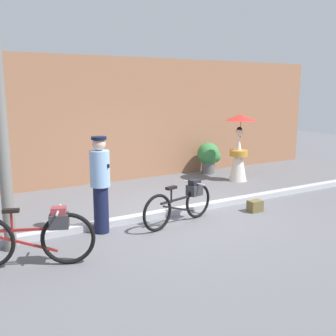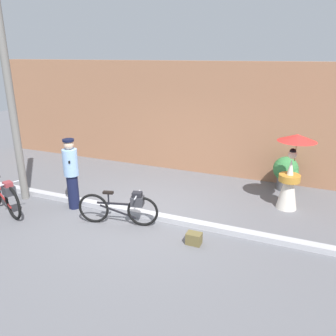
{
  "view_description": "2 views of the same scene",
  "coord_description": "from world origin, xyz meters",
  "px_view_note": "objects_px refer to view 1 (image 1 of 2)",
  "views": [
    {
      "loc": [
        -4.03,
        -6.55,
        2.47
      ],
      "look_at": [
        0.15,
        0.66,
        0.81
      ],
      "focal_mm": 42.44,
      "sensor_mm": 36.0,
      "label": 1
    },
    {
      "loc": [
        3.17,
        -6.09,
        3.5
      ],
      "look_at": [
        0.56,
        0.14,
        1.19
      ],
      "focal_mm": 35.69,
      "sensor_mm": 36.0,
      "label": 2
    }
  ],
  "objects_px": {
    "person_officer": "(100,182)",
    "backpack_on_pavement": "(255,206)",
    "bicycle_near_officer": "(182,202)",
    "potted_plant_by_door": "(209,156)",
    "person_with_parasol": "(239,147)",
    "bicycle_far_side": "(33,236)"
  },
  "relations": [
    {
      "from": "backpack_on_pavement",
      "to": "potted_plant_by_door",
      "type": "bearing_deg",
      "value": 68.51
    },
    {
      "from": "bicycle_near_officer",
      "to": "person_with_parasol",
      "type": "distance_m",
      "value": 3.95
    },
    {
      "from": "bicycle_far_side",
      "to": "person_officer",
      "type": "xyz_separation_m",
      "value": [
        1.31,
        0.82,
        0.46
      ]
    },
    {
      "from": "potted_plant_by_door",
      "to": "bicycle_far_side",
      "type": "bearing_deg",
      "value": -146.2
    },
    {
      "from": "person_with_parasol",
      "to": "backpack_on_pavement",
      "type": "xyz_separation_m",
      "value": [
        -1.55,
        -2.39,
        -0.82
      ]
    },
    {
      "from": "bicycle_near_officer",
      "to": "potted_plant_by_door",
      "type": "distance_m",
      "value": 4.58
    },
    {
      "from": "potted_plant_by_door",
      "to": "backpack_on_pavement",
      "type": "relative_size",
      "value": 3.19
    },
    {
      "from": "person_with_parasol",
      "to": "backpack_on_pavement",
      "type": "relative_size",
      "value": 6.23
    },
    {
      "from": "person_officer",
      "to": "backpack_on_pavement",
      "type": "relative_size",
      "value": 5.83
    },
    {
      "from": "person_officer",
      "to": "bicycle_near_officer",
      "type": "bearing_deg",
      "value": -10.63
    },
    {
      "from": "person_officer",
      "to": "backpack_on_pavement",
      "type": "height_order",
      "value": "person_officer"
    },
    {
      "from": "bicycle_far_side",
      "to": "bicycle_near_officer",
      "type": "bearing_deg",
      "value": 10.84
    },
    {
      "from": "bicycle_far_side",
      "to": "person_officer",
      "type": "height_order",
      "value": "person_officer"
    },
    {
      "from": "bicycle_far_side",
      "to": "potted_plant_by_door",
      "type": "distance_m",
      "value": 7.07
    },
    {
      "from": "bicycle_near_officer",
      "to": "backpack_on_pavement",
      "type": "relative_size",
      "value": 5.91
    },
    {
      "from": "bicycle_near_officer",
      "to": "person_with_parasol",
      "type": "xyz_separation_m",
      "value": [
        3.22,
        2.23,
        0.53
      ]
    },
    {
      "from": "person_with_parasol",
      "to": "potted_plant_by_door",
      "type": "bearing_deg",
      "value": 97.27
    },
    {
      "from": "backpack_on_pavement",
      "to": "person_with_parasol",
      "type": "bearing_deg",
      "value": 57.08
    },
    {
      "from": "bicycle_near_officer",
      "to": "potted_plant_by_door",
      "type": "bearing_deg",
      "value": 47.89
    },
    {
      "from": "person_officer",
      "to": "person_with_parasol",
      "type": "height_order",
      "value": "person_with_parasol"
    },
    {
      "from": "bicycle_near_officer",
      "to": "backpack_on_pavement",
      "type": "bearing_deg",
      "value": -5.54
    },
    {
      "from": "person_officer",
      "to": "backpack_on_pavement",
      "type": "xyz_separation_m",
      "value": [
        3.16,
        -0.44,
        -0.78
      ]
    }
  ]
}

